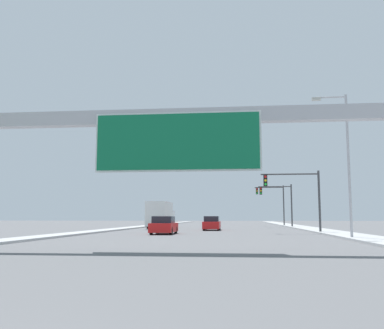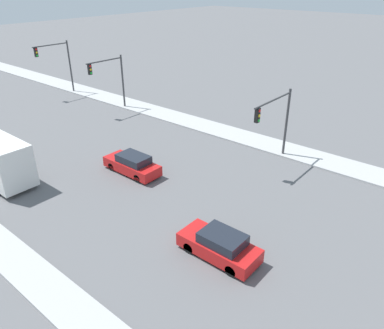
{
  "view_description": "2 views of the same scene",
  "coord_description": "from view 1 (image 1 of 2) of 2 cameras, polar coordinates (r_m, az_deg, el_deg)",
  "views": [
    {
      "loc": [
        2.77,
        -2.0,
        1.5
      ],
      "look_at": [
        0.0,
        24.41,
        4.73
      ],
      "focal_mm": 40.0,
      "sensor_mm": 36.0,
      "label": 1
    },
    {
      "loc": [
        -16.56,
        25.61,
        13.48
      ],
      "look_at": [
        -1.2,
        38.41,
        3.4
      ],
      "focal_mm": 35.0,
      "sensor_mm": 36.0,
      "label": 2
    }
  ],
  "objects": [
    {
      "name": "traffic_light_far_intersection",
      "position": [
        70.32,
        10.93,
        -4.48
      ],
      "size": [
        4.68,
        0.32,
        6.47
      ],
      "color": "#3D3D3F",
      "rests_on": "ground"
    },
    {
      "name": "car_far_left",
      "position": [
        47.4,
        2.66,
        -7.88
      ],
      "size": [
        1.78,
        4.71,
        1.53
      ],
      "color": "red",
      "rests_on": "ground"
    },
    {
      "name": "median_strip_left",
      "position": [
        63.48,
        -6.38,
        -8.19
      ],
      "size": [
        2.0,
        120.0,
        0.15
      ],
      "color": "#B0B0B0",
      "rests_on": "ground"
    },
    {
      "name": "traffic_light_near_intersection",
      "position": [
        40.47,
        14.05,
        -3.3
      ],
      "size": [
        5.34,
        0.32,
        5.68
      ],
      "color": "#3D3D3F",
      "rests_on": "ground"
    },
    {
      "name": "street_lamp_right",
      "position": [
        30.88,
        19.66,
        1.3
      ],
      "size": [
        2.38,
        0.28,
        9.87
      ],
      "color": "#B2B2B7",
      "rests_on": "ground"
    },
    {
      "name": "sidewalk_right",
      "position": [
        62.6,
        13.91,
        -8.05
      ],
      "size": [
        3.0,
        120.0,
        0.15
      ],
      "color": "#B0B0B0",
      "rests_on": "ground"
    },
    {
      "name": "truck_box_primary",
      "position": [
        55.39,
        -4.2,
        -6.73
      ],
      "size": [
        2.46,
        8.61,
        3.33
      ],
      "color": "white",
      "rests_on": "ground"
    },
    {
      "name": "sign_gantry",
      "position": [
        20.46,
        -1.91,
        3.89
      ],
      "size": [
        20.38,
        0.73,
        6.63
      ],
      "color": "#B2B2B7",
      "rests_on": "ground"
    },
    {
      "name": "car_far_right",
      "position": [
        37.13,
        -3.78,
        -8.14
      ],
      "size": [
        1.87,
        4.44,
        1.52
      ],
      "color": "red",
      "rests_on": "ground"
    },
    {
      "name": "traffic_light_mid_block",
      "position": [
        60.35,
        11.7,
        -4.41
      ],
      "size": [
        4.61,
        0.32,
        5.91
      ],
      "color": "#3D3D3F",
      "rests_on": "ground"
    }
  ]
}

